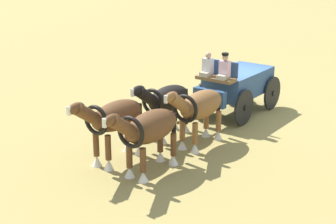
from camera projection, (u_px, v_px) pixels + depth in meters
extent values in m
plane|color=#9E8C4C|center=(237.00, 112.00, 20.58)|extent=(220.00, 220.00, 0.00)
cube|color=#2D4C7A|center=(239.00, 82.00, 20.20)|extent=(3.06, 1.91, 0.92)
cube|color=brown|center=(216.00, 79.00, 18.74)|extent=(0.73, 1.47, 0.12)
cube|color=#2D4C7A|center=(209.00, 98.00, 18.63)|extent=(0.39, 1.28, 0.60)
cube|color=#2D4C7A|center=(221.00, 68.00, 18.87)|extent=(0.23, 1.41, 0.55)
cube|color=black|center=(238.00, 96.00, 20.38)|extent=(3.18, 0.54, 0.16)
cylinder|color=black|center=(244.00, 108.00, 18.99)|extent=(1.32, 0.24, 1.32)
cylinder|color=black|center=(244.00, 108.00, 18.99)|extent=(0.22, 0.20, 0.20)
cylinder|color=black|center=(202.00, 99.00, 19.99)|extent=(1.32, 0.24, 1.32)
cylinder|color=black|center=(202.00, 99.00, 19.99)|extent=(0.22, 0.20, 0.20)
cylinder|color=black|center=(272.00, 93.00, 20.77)|extent=(1.32, 0.24, 1.32)
cylinder|color=black|center=(272.00, 93.00, 20.77)|extent=(0.22, 0.20, 0.20)
cylinder|color=black|center=(233.00, 86.00, 21.76)|extent=(1.32, 0.24, 1.32)
cylinder|color=black|center=(233.00, 86.00, 21.76)|extent=(0.22, 0.20, 0.20)
cylinder|color=brown|center=(199.00, 113.00, 18.26)|extent=(2.59, 0.41, 0.10)
cube|color=#BCB293|center=(223.00, 77.00, 18.41)|extent=(0.44, 0.37, 0.16)
cube|color=silver|center=(225.00, 69.00, 18.42)|extent=(0.28, 0.39, 0.55)
sphere|color=tan|center=(225.00, 58.00, 18.30)|extent=(0.22, 0.22, 0.22)
cylinder|color=black|center=(225.00, 54.00, 18.26)|extent=(0.24, 0.24, 0.08)
cube|color=#BCB293|center=(206.00, 74.00, 18.80)|extent=(0.44, 0.37, 0.16)
cube|color=silver|center=(208.00, 66.00, 18.81)|extent=(0.28, 0.39, 0.55)
sphere|color=tan|center=(208.00, 55.00, 18.69)|extent=(0.22, 0.22, 0.22)
ellipsoid|color=brown|center=(201.00, 105.00, 16.99)|extent=(2.13, 1.12, 0.88)
cylinder|color=brown|center=(195.00, 133.00, 16.54)|extent=(0.18, 0.18, 0.69)
cone|color=silver|center=(195.00, 148.00, 16.70)|extent=(0.30, 0.30, 0.30)
cylinder|color=brown|center=(182.00, 130.00, 16.81)|extent=(0.18, 0.18, 0.69)
cone|color=silver|center=(182.00, 145.00, 16.97)|extent=(0.30, 0.30, 0.30)
cylinder|color=brown|center=(219.00, 121.00, 17.63)|extent=(0.18, 0.18, 0.69)
cone|color=silver|center=(218.00, 135.00, 17.79)|extent=(0.30, 0.30, 0.30)
cylinder|color=brown|center=(206.00, 118.00, 17.90)|extent=(0.18, 0.18, 0.69)
cone|color=silver|center=(206.00, 132.00, 18.06)|extent=(0.30, 0.30, 0.30)
cylinder|color=brown|center=(178.00, 102.00, 15.89)|extent=(0.98, 0.47, 0.81)
ellipsoid|color=brown|center=(171.00, 97.00, 15.53)|extent=(0.63, 0.33, 0.32)
cube|color=silver|center=(166.00, 99.00, 15.31)|extent=(0.07, 0.11, 0.24)
torus|color=black|center=(185.00, 109.00, 16.26)|extent=(0.23, 0.92, 0.91)
cylinder|color=black|center=(218.00, 105.00, 17.91)|extent=(0.14, 0.14, 0.80)
ellipsoid|color=black|center=(169.00, 99.00, 17.73)|extent=(2.02, 1.08, 0.86)
cylinder|color=black|center=(162.00, 125.00, 17.31)|extent=(0.18, 0.18, 0.68)
cone|color=silver|center=(162.00, 139.00, 17.46)|extent=(0.30, 0.30, 0.29)
cylinder|color=black|center=(151.00, 122.00, 17.57)|extent=(0.18, 0.18, 0.68)
cone|color=silver|center=(151.00, 136.00, 17.72)|extent=(0.30, 0.30, 0.29)
cylinder|color=black|center=(186.00, 115.00, 18.34)|extent=(0.18, 0.18, 0.68)
cone|color=silver|center=(186.00, 128.00, 18.49)|extent=(0.30, 0.30, 0.29)
cylinder|color=black|center=(175.00, 112.00, 18.61)|extent=(0.18, 0.18, 0.68)
cone|color=silver|center=(175.00, 125.00, 18.76)|extent=(0.30, 0.30, 0.29)
cylinder|color=black|center=(146.00, 96.00, 16.67)|extent=(0.98, 0.47, 0.81)
ellipsoid|color=black|center=(138.00, 91.00, 16.30)|extent=(0.63, 0.33, 0.32)
cube|color=silver|center=(132.00, 93.00, 16.09)|extent=(0.07, 0.11, 0.24)
torus|color=black|center=(153.00, 102.00, 17.04)|extent=(0.23, 0.90, 0.89)
cylinder|color=black|center=(186.00, 100.00, 18.61)|extent=(0.14, 0.14, 0.80)
ellipsoid|color=brown|center=(152.00, 126.00, 15.00)|extent=(2.15, 1.14, 0.90)
cylinder|color=brown|center=(143.00, 160.00, 14.54)|extent=(0.18, 0.18, 0.70)
cone|color=silver|center=(143.00, 177.00, 14.70)|extent=(0.30, 0.30, 0.30)
cylinder|color=brown|center=(129.00, 156.00, 14.82)|extent=(0.18, 0.18, 0.70)
cone|color=silver|center=(130.00, 172.00, 14.97)|extent=(0.30, 0.30, 0.30)
cylinder|color=brown|center=(173.00, 144.00, 15.64)|extent=(0.18, 0.18, 0.70)
cone|color=silver|center=(173.00, 160.00, 15.80)|extent=(0.30, 0.30, 0.30)
cylinder|color=brown|center=(160.00, 141.00, 15.92)|extent=(0.18, 0.18, 0.70)
cone|color=silver|center=(160.00, 156.00, 16.08)|extent=(0.30, 0.30, 0.30)
cylinder|color=brown|center=(121.00, 126.00, 13.89)|extent=(0.98, 0.47, 0.81)
ellipsoid|color=brown|center=(112.00, 120.00, 13.52)|extent=(0.63, 0.33, 0.32)
cube|color=silver|center=(104.00, 123.00, 13.31)|extent=(0.07, 0.11, 0.24)
torus|color=black|center=(131.00, 132.00, 14.26)|extent=(0.23, 0.93, 0.93)
cylinder|color=black|center=(174.00, 126.00, 15.92)|extent=(0.14, 0.14, 0.80)
ellipsoid|color=brown|center=(117.00, 115.00, 15.71)|extent=(2.10, 1.10, 0.87)
cylinder|color=brown|center=(108.00, 148.00, 15.27)|extent=(0.18, 0.18, 0.75)
cone|color=silver|center=(109.00, 165.00, 15.44)|extent=(0.30, 0.30, 0.32)
cylinder|color=brown|center=(96.00, 144.00, 15.54)|extent=(0.18, 0.18, 0.75)
cone|color=silver|center=(97.00, 161.00, 15.71)|extent=(0.30, 0.30, 0.32)
cylinder|color=brown|center=(139.00, 134.00, 16.35)|extent=(0.18, 0.18, 0.75)
cone|color=silver|center=(139.00, 150.00, 16.52)|extent=(0.30, 0.30, 0.32)
cylinder|color=brown|center=(127.00, 131.00, 16.62)|extent=(0.18, 0.18, 0.75)
cone|color=silver|center=(128.00, 146.00, 16.79)|extent=(0.30, 0.30, 0.32)
cylinder|color=brown|center=(86.00, 114.00, 14.61)|extent=(0.98, 0.47, 0.81)
ellipsoid|color=brown|center=(76.00, 108.00, 14.25)|extent=(0.63, 0.33, 0.32)
cube|color=silver|center=(69.00, 111.00, 14.03)|extent=(0.07, 0.11, 0.24)
torus|color=black|center=(96.00, 120.00, 14.98)|extent=(0.23, 0.91, 0.90)
cylinder|color=black|center=(140.00, 116.00, 16.61)|extent=(0.14, 0.14, 0.80)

